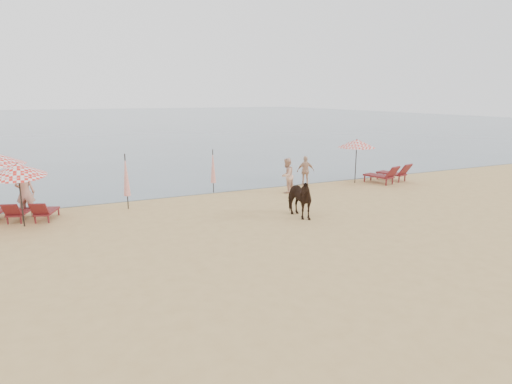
% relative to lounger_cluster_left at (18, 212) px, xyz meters
% --- Properties ---
extents(ground, '(120.00, 120.00, 0.00)m').
position_rel_lounger_cluster_left_xyz_m(ground, '(7.79, -8.63, -0.37)').
color(ground, tan).
rests_on(ground, ground).
extents(sea, '(160.00, 140.00, 0.06)m').
position_rel_lounger_cluster_left_xyz_m(sea, '(7.79, 71.37, -0.37)').
color(sea, '#51606B').
rests_on(sea, ground).
extents(lounger_cluster_left, '(2.75, 2.13, 0.53)m').
position_rel_lounger_cluster_left_xyz_m(lounger_cluster_left, '(0.00, 0.00, 0.00)').
color(lounger_cluster_left, maroon).
rests_on(lounger_cluster_left, ground).
extents(lounger_cluster_right, '(2.25, 2.20, 0.66)m').
position_rel_lounger_cluster_left_xyz_m(lounger_cluster_right, '(17.16, -0.00, 0.09)').
color(lounger_cluster_right, maroon).
rests_on(lounger_cluster_right, ground).
extents(umbrella_open_left_b, '(1.81, 1.85, 2.31)m').
position_rel_lounger_cluster_left_xyz_m(umbrella_open_left_b, '(0.22, -0.75, 1.63)').
color(umbrella_open_left_b, black).
rests_on(umbrella_open_left_b, ground).
extents(umbrella_open_right, '(1.87, 1.87, 2.29)m').
position_rel_lounger_cluster_left_xyz_m(umbrella_open_right, '(15.45, 0.61, 1.69)').
color(umbrella_open_right, black).
rests_on(umbrella_open_right, ground).
extents(umbrella_closed_left, '(0.27, 0.27, 2.23)m').
position_rel_lounger_cluster_left_xyz_m(umbrella_closed_left, '(3.88, 0.17, 1.00)').
color(umbrella_closed_left, black).
rests_on(umbrella_closed_left, ground).
extents(umbrella_closed_right, '(0.25, 0.25, 2.05)m').
position_rel_lounger_cluster_left_xyz_m(umbrella_closed_right, '(7.94, 1.41, 0.89)').
color(umbrella_closed_right, black).
rests_on(umbrella_closed_right, ground).
extents(cow, '(0.86, 1.77, 1.47)m').
position_rel_lounger_cluster_left_xyz_m(cow, '(9.44, -3.72, 0.37)').
color(cow, black).
rests_on(cow, ground).
extents(beachgoer_left, '(0.75, 0.57, 1.85)m').
position_rel_lounger_cluster_left_xyz_m(beachgoer_left, '(0.27, 0.62, 0.55)').
color(beachgoer_left, tan).
rests_on(beachgoer_left, ground).
extents(beachgoer_right_a, '(1.00, 0.96, 1.63)m').
position_rel_lounger_cluster_left_xyz_m(beachgoer_right_a, '(11.10, 0.09, 0.44)').
color(beachgoer_right_a, tan).
rests_on(beachgoer_right_a, ground).
extents(beachgoer_right_b, '(0.95, 0.60, 1.50)m').
position_rel_lounger_cluster_left_xyz_m(beachgoer_right_b, '(12.72, 1.10, 0.38)').
color(beachgoer_right_b, tan).
rests_on(beachgoer_right_b, ground).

